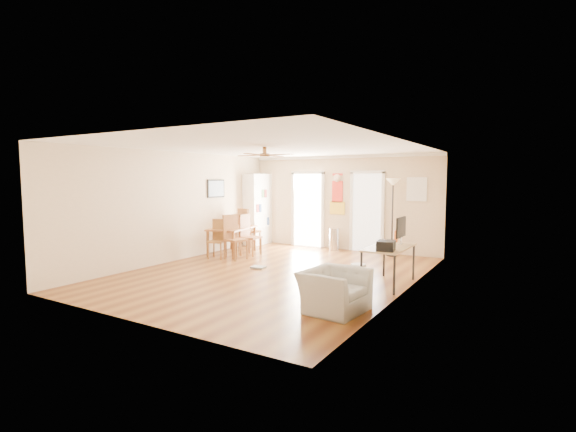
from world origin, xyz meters
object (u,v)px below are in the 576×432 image
Objects in this scene: armchair at (334,291)px; wastebasket_a at (358,273)px; trash_can at (334,239)px; computer_desk at (389,266)px; dining_table at (232,241)px; wastebasket_b at (359,293)px; bookshelf at (258,209)px; torchiere_lamp at (392,217)px; dining_chair_far at (250,229)px; printer at (386,246)px; dining_chair_right_a at (251,235)px; dining_chair_right_b at (236,237)px; dining_chair_near at (217,239)px.

wastebasket_a is at bearing 16.71° from armchair.
trash_can is 3.83m from computer_desk.
dining_table is 4.26× the size of wastebasket_b.
bookshelf is 1.87m from dining_table.
torchiere_lamp is 2.08× the size of armchair.
dining_chair_far reaches higher than wastebasket_a.
printer is at bearing -53.17° from trash_can.
bookshelf is 1.07× the size of torchiere_lamp.
dining_chair_right_a is 3.63m from torchiere_lamp.
wastebasket_b is (-0.12, -0.95, -0.64)m from printer.
armchair is at bearing -129.96° from dining_chair_right_a.
wastebasket_a is (4.30, -2.77, -0.89)m from bookshelf.
bookshelf is 6.13× the size of printer.
bookshelf reaches higher than wastebasket_b.
printer is 1.15m from wastebasket_b.
wastebasket_b is (2.42, -4.34, -0.14)m from trash_can.
dining_chair_right_b is 4.17m from printer.
dining_chair_near reaches higher than printer.
torchiere_lamp is (3.12, 2.43, 0.45)m from dining_chair_right_b.
printer is at bearing -26.63° from dining_chair_near.
trash_can is at bearing 30.42° from armchair.
armchair is at bearing -82.63° from torchiere_lamp.
armchair is at bearing -111.94° from dining_chair_right_b.
trash_can is at bearing -20.80° from dining_chair_right_b.
wastebasket_a is (-0.59, -0.02, -0.19)m from computer_desk.
torchiere_lamp is at bearing -41.10° from dining_chair_right_b.
printer is 0.36× the size of armchair.
dining_chair_right_b is 3.24× the size of wastebasket_a.
trash_can is (1.51, 1.80, -0.22)m from dining_chair_right_a.
trash_can reaches higher than wastebasket_b.
dining_chair_right_a is 1.09× the size of armchair.
wastebasket_a is (0.26, -2.95, -0.82)m from torchiere_lamp.
dining_chair_right_a reaches higher than dining_table.
dining_chair_right_b is 3.44m from wastebasket_a.
printer is at bearing -5.81° from armchair.
trash_can is 0.45× the size of computer_desk.
dining_table reaches higher than armchair.
bookshelf is 5.92m from printer.
dining_chair_far is 5.76m from armchair.
printer is (4.60, -1.51, 0.46)m from dining_table.
trash_can is 5.36m from armchair.
dining_chair_right_b is 1.78× the size of trash_can.
dining_chair_right_a is 1.09× the size of dining_chair_near.
armchair is at bearing -34.78° from dining_table.
torchiere_lamp is (1.61, -0.00, 0.68)m from trash_can.
dining_chair_right_b reaches higher than trash_can.
wastebasket_a is (3.85, -0.39, -0.31)m from dining_chair_near.
bookshelf is at bearing 33.34° from dining_chair_right_b.
bookshelf is 1.07m from dining_chair_far.
dining_chair_near reaches higher than trash_can.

